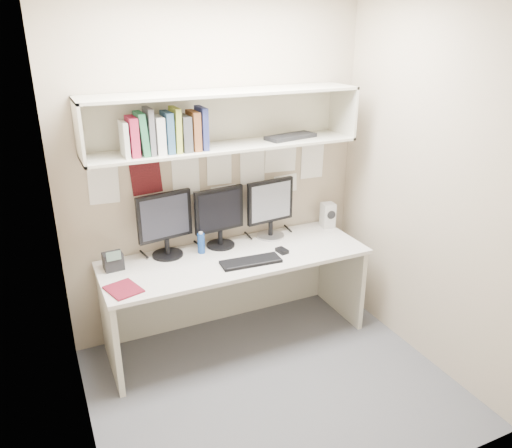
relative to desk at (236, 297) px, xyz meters
name	(u,v)px	position (x,y,z in m)	size (l,w,h in m)	color
floor	(273,386)	(0.00, -0.65, -0.37)	(2.40, 2.00, 0.01)	#4A4A4F
wall_back	(217,171)	(0.00, 0.35, 0.93)	(2.40, 0.02, 2.60)	tan
wall_front	(380,284)	(0.00, -1.65, 0.93)	(2.40, 0.02, 2.60)	tan
wall_left	(65,246)	(-1.20, -0.65, 0.93)	(0.02, 2.00, 2.60)	tan
wall_right	(429,186)	(1.20, -0.65, 0.93)	(0.02, 2.00, 2.60)	tan
desk	(236,297)	(0.00, 0.00, 0.00)	(2.00, 0.70, 0.73)	beige
overhead_hutch	(222,119)	(0.00, 0.21, 1.35)	(2.00, 0.38, 0.40)	beige
pinned_papers	(217,177)	(0.00, 0.34, 0.88)	(1.92, 0.01, 0.48)	white
monitor_left	(165,222)	(-0.46, 0.22, 0.63)	(0.42, 0.23, 0.49)	black
monitor_center	(219,215)	(-0.04, 0.22, 0.62)	(0.40, 0.22, 0.47)	black
monitor_right	(270,206)	(0.40, 0.22, 0.62)	(0.41, 0.23, 0.48)	#A5A5AA
keyboard	(251,262)	(0.05, -0.17, 0.37)	(0.44, 0.16, 0.02)	black
mouse	(282,251)	(0.34, -0.10, 0.38)	(0.06, 0.10, 0.03)	black
speaker	(328,215)	(0.94, 0.20, 0.47)	(0.12, 0.12, 0.21)	#B4B5B0
blue_bottle	(201,243)	(-0.22, 0.15, 0.44)	(0.05, 0.05, 0.17)	navy
maroon_notebook	(124,289)	(-0.87, -0.18, 0.37)	(0.19, 0.23, 0.01)	maroon
desk_phone	(113,261)	(-0.87, 0.15, 0.43)	(0.14, 0.13, 0.16)	black
book_stack	(165,133)	(-0.44, 0.12, 1.31)	(0.57, 0.19, 0.31)	beige
hutch_tray	(291,137)	(0.54, 0.16, 1.19)	(0.40, 0.15, 0.03)	black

